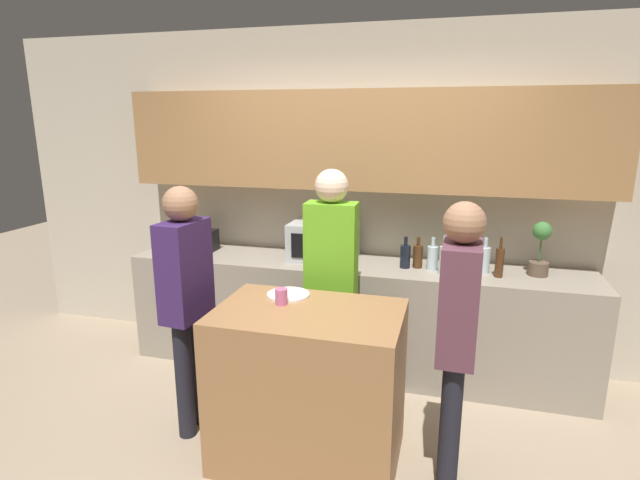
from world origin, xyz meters
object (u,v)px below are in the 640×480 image
(bottle_0, at_px, (405,256))
(bottle_3, at_px, (444,259))
(microwave, at_px, (323,241))
(toaster, at_px, (202,240))
(bottle_4, at_px, (456,257))
(plate_on_island, at_px, (288,295))
(potted_plant, at_px, (540,249))
(person_left, at_px, (186,292))
(bottle_6, at_px, (484,259))
(bottle_7, at_px, (499,262))
(bottle_5, at_px, (469,258))
(cup_0, at_px, (281,297))
(person_center, at_px, (331,270))
(bottle_2, at_px, (432,257))
(person_right, at_px, (457,327))
(bottle_1, at_px, (418,256))

(bottle_0, distance_m, bottle_3, 0.30)
(microwave, relative_size, toaster, 2.00)
(bottle_4, xyz_separation_m, plate_on_island, (-0.98, -0.93, -0.06))
(potted_plant, height_order, person_left, person_left)
(bottle_6, height_order, bottle_7, bottle_7)
(bottle_4, relative_size, bottle_5, 1.06)
(cup_0, bearing_deg, potted_plant, 37.06)
(plate_on_island, distance_m, person_center, 0.44)
(bottle_3, xyz_separation_m, person_center, (-0.73, -0.48, 0.01))
(bottle_2, relative_size, plate_on_island, 0.95)
(bottle_4, height_order, plate_on_island, bottle_4)
(bottle_0, bearing_deg, bottle_4, -5.45)
(toaster, xyz_separation_m, bottle_4, (2.11, -0.10, 0.03))
(potted_plant, xyz_separation_m, bottle_2, (-0.75, -0.06, -0.10))
(bottle_5, distance_m, person_right, 1.18)
(potted_plant, xyz_separation_m, bottle_5, (-0.48, -0.07, -0.09))
(microwave, relative_size, bottle_4, 1.69)
(microwave, bearing_deg, bottle_2, -3.79)
(microwave, height_order, bottle_2, microwave)
(bottle_2, height_order, bottle_5, bottle_5)
(potted_plant, bearing_deg, toaster, 180.00)
(bottle_1, distance_m, bottle_6, 0.48)
(potted_plant, xyz_separation_m, person_right, (-0.56, -1.25, -0.14))
(potted_plant, height_order, bottle_7, potted_plant)
(bottle_3, bearing_deg, cup_0, -130.75)
(bottle_0, bearing_deg, plate_on_island, -122.17)
(microwave, xyz_separation_m, bottle_0, (0.66, -0.06, -0.06))
(cup_0, xyz_separation_m, person_right, (0.99, -0.08, -0.04))
(bottle_2, bearing_deg, bottle_5, -1.50)
(toaster, bearing_deg, person_left, -65.95)
(bottle_2, bearing_deg, person_right, -81.05)
(bottle_6, xyz_separation_m, person_center, (-1.01, -0.58, 0.01))
(bottle_6, height_order, cup_0, bottle_6)
(bottle_2, distance_m, bottle_6, 0.37)
(person_center, bearing_deg, bottle_3, -148.56)
(bottle_1, relative_size, bottle_3, 0.84)
(bottle_0, bearing_deg, person_center, -128.34)
(bottle_3, distance_m, bottle_5, 0.19)
(bottle_5, xyz_separation_m, bottle_6, (0.11, 0.03, -0.01))
(potted_plant, height_order, person_right, person_right)
(bottle_1, bearing_deg, cup_0, -121.33)
(bottle_7, distance_m, person_left, 2.16)
(toaster, relative_size, person_right, 0.16)
(bottle_0, height_order, bottle_5, bottle_5)
(bottle_5, distance_m, plate_on_island, 1.44)
(person_left, distance_m, person_center, 0.95)
(microwave, xyz_separation_m, bottle_5, (1.12, -0.06, -0.04))
(bottle_7, bearing_deg, plate_on_island, -144.53)
(cup_0, bearing_deg, plate_on_island, 92.78)
(toaster, distance_m, bottle_4, 2.11)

